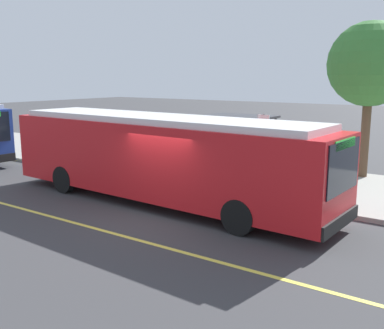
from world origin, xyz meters
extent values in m
plane|color=#38383A|center=(0.00, 0.00, 0.00)|extent=(120.00, 120.00, 0.00)
cube|color=gray|center=(0.00, 6.00, 0.07)|extent=(44.00, 6.40, 0.15)
cube|color=#E0D64C|center=(0.00, -2.20, 0.00)|extent=(36.00, 0.14, 0.01)
cube|color=red|center=(-1.04, 1.00, 1.55)|extent=(12.44, 3.04, 2.40)
cube|color=silver|center=(-1.04, 1.00, 2.85)|extent=(11.44, 2.75, 0.20)
cube|color=black|center=(5.15, 0.75, 1.98)|extent=(0.13, 2.17, 1.34)
cube|color=black|center=(-0.98, 2.29, 1.84)|extent=(10.86, 0.47, 1.06)
cube|color=white|center=(-0.98, 2.29, 0.57)|extent=(11.72, 0.50, 0.28)
cube|color=#26D83F|center=(5.15, 0.75, 2.57)|extent=(0.09, 1.40, 0.24)
cube|color=black|center=(5.16, 0.75, 0.53)|extent=(0.18, 2.50, 0.36)
cylinder|color=black|center=(2.84, 2.00, 0.50)|extent=(1.01, 0.32, 1.00)
cylinder|color=black|center=(2.74, -0.31, 0.50)|extent=(1.01, 0.32, 1.00)
cylinder|color=black|center=(-4.69, 2.30, 0.50)|extent=(1.01, 0.32, 1.00)
cylinder|color=black|center=(-4.78, -0.01, 0.50)|extent=(1.01, 0.32, 1.00)
cylinder|color=#333338|center=(0.48, 6.77, 1.35)|extent=(0.10, 0.10, 2.40)
cylinder|color=#333338|center=(0.48, 5.47, 1.35)|extent=(0.10, 0.10, 2.40)
cylinder|color=#333338|center=(-2.12, 6.77, 1.35)|extent=(0.10, 0.10, 2.40)
cylinder|color=#333338|center=(-2.12, 5.47, 1.35)|extent=(0.10, 0.10, 2.40)
cube|color=#333338|center=(-0.82, 6.12, 2.59)|extent=(2.90, 1.60, 0.08)
cube|color=#4C606B|center=(-0.82, 6.77, 1.35)|extent=(2.47, 0.04, 2.16)
cube|color=navy|center=(-2.12, 6.12, 1.30)|extent=(0.06, 1.11, 1.82)
cube|color=brown|center=(-1.06, 6.04, 0.60)|extent=(1.60, 0.44, 0.06)
cube|color=brown|center=(-1.06, 6.28, 0.88)|extent=(1.60, 0.05, 0.44)
cube|color=#333338|center=(-1.78, 6.04, 0.38)|extent=(0.08, 0.40, 0.45)
cube|color=#333338|center=(-0.34, 6.04, 0.38)|extent=(0.08, 0.40, 0.45)
cylinder|color=#333338|center=(1.47, 3.65, 1.55)|extent=(0.07, 0.07, 2.80)
cube|color=white|center=(1.47, 3.63, 2.65)|extent=(0.44, 0.03, 0.56)
cube|color=red|center=(1.47, 3.61, 2.65)|extent=(0.40, 0.01, 0.16)
cylinder|color=#282D47|center=(-1.96, 4.60, 0.57)|extent=(0.14, 0.14, 0.85)
cylinder|color=#282D47|center=(-1.96, 4.42, 0.57)|extent=(0.14, 0.14, 0.85)
cube|color=beige|center=(-1.96, 4.51, 1.31)|extent=(0.24, 0.40, 0.62)
sphere|color=tan|center=(-1.96, 4.51, 1.73)|extent=(0.22, 0.22, 0.22)
cylinder|color=brown|center=(3.66, 8.51, 1.80)|extent=(0.36, 0.36, 3.30)
sphere|color=#387A33|center=(3.66, 8.51, 4.72)|extent=(3.36, 3.36, 3.36)
camera|label=1|loc=(8.47, -10.65, 4.22)|focal=42.51mm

